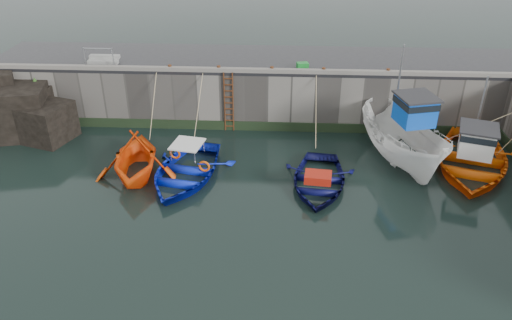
# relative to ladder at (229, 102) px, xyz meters

# --- Properties ---
(ground) EXTENTS (120.00, 120.00, 0.00)m
(ground) POSITION_rel_ladder_xyz_m (2.00, -9.91, -1.59)
(ground) COLOR black
(ground) RESTS_ON ground
(quay_back) EXTENTS (30.00, 5.00, 3.00)m
(quay_back) POSITION_rel_ladder_xyz_m (2.00, 2.59, -0.09)
(quay_back) COLOR slate
(quay_back) RESTS_ON ground
(road_back) EXTENTS (30.00, 5.00, 0.16)m
(road_back) POSITION_rel_ladder_xyz_m (2.00, 2.59, 1.49)
(road_back) COLOR black
(road_back) RESTS_ON quay_back
(kerb_back) EXTENTS (30.00, 0.30, 0.20)m
(kerb_back) POSITION_rel_ladder_xyz_m (2.00, 0.24, 1.67)
(kerb_back) COLOR slate
(kerb_back) RESTS_ON road_back
(algae_back) EXTENTS (30.00, 0.08, 0.50)m
(algae_back) POSITION_rel_ladder_xyz_m (2.00, 0.05, -1.34)
(algae_back) COLOR black
(algae_back) RESTS_ON ground
(rock_outcrop) EXTENTS (5.85, 4.24, 3.41)m
(rock_outcrop) POSITION_rel_ladder_xyz_m (-10.92, -0.80, -0.33)
(rock_outcrop) COLOR black
(rock_outcrop) RESTS_ON ground
(ladder) EXTENTS (0.51, 0.08, 3.20)m
(ladder) POSITION_rel_ladder_xyz_m (0.00, 0.00, 0.00)
(ladder) COLOR #3F1E0F
(ladder) RESTS_ON ground
(boat_near_white) EXTENTS (4.44, 4.97, 2.37)m
(boat_near_white) POSITION_rel_ladder_xyz_m (-3.69, -4.84, -1.59)
(boat_near_white) COLOR #FF540D
(boat_near_white) RESTS_ON ground
(boat_near_white_rope) EXTENTS (0.04, 3.56, 3.10)m
(boat_near_white_rope) POSITION_rel_ladder_xyz_m (-3.69, -1.13, -1.59)
(boat_near_white_rope) COLOR tan
(boat_near_white_rope) RESTS_ON ground
(boat_near_blue) EXTENTS (4.81, 6.05, 1.13)m
(boat_near_blue) POSITION_rel_ladder_xyz_m (-1.49, -4.92, -1.59)
(boat_near_blue) COLOR #0D24D0
(boat_near_blue) RESTS_ON ground
(boat_near_blue_rope) EXTENTS (0.04, 3.61, 3.10)m
(boat_near_blue_rope) POSITION_rel_ladder_xyz_m (-1.49, -1.17, -1.59)
(boat_near_blue_rope) COLOR tan
(boat_near_blue_rope) RESTS_ON ground
(boat_near_navy) EXTENTS (3.94, 5.15, 0.99)m
(boat_near_navy) POSITION_rel_ladder_xyz_m (4.41, -5.30, -1.59)
(boat_near_navy) COLOR #0B0C45
(boat_near_navy) RESTS_ON ground
(boat_near_navy_rope) EXTENTS (0.04, 3.89, 3.10)m
(boat_near_navy_rope) POSITION_rel_ladder_xyz_m (4.41, -1.36, -1.59)
(boat_near_navy_rope) COLOR tan
(boat_near_navy_rope) RESTS_ON ground
(boat_far_white) EXTENTS (4.12, 7.16, 5.60)m
(boat_far_white) POSITION_rel_ladder_xyz_m (8.41, -2.94, -0.50)
(boat_far_white) COLOR white
(boat_far_white) RESTS_ON ground
(boat_far_orange) EXTENTS (6.55, 7.77, 4.37)m
(boat_far_orange) POSITION_rel_ladder_xyz_m (11.49, -3.37, -1.15)
(boat_far_orange) COLOR #FF630D
(boat_far_orange) RESTS_ON ground
(fish_crate) EXTENTS (0.65, 0.52, 0.30)m
(fish_crate) POSITION_rel_ladder_xyz_m (3.76, 1.00, 1.72)
(fish_crate) COLOR #178229
(fish_crate) RESTS_ON road_back
(railing) EXTENTS (1.60, 1.05, 1.00)m
(railing) POSITION_rel_ladder_xyz_m (-6.75, 1.33, 1.77)
(railing) COLOR #A5A8AD
(railing) RESTS_ON road_back
(bollard_a) EXTENTS (0.18, 0.18, 0.28)m
(bollard_a) POSITION_rel_ladder_xyz_m (-3.00, 0.34, 1.71)
(bollard_a) COLOR #3F1E0F
(bollard_a) RESTS_ON road_back
(bollard_b) EXTENTS (0.18, 0.18, 0.28)m
(bollard_b) POSITION_rel_ladder_xyz_m (-0.50, 0.34, 1.71)
(bollard_b) COLOR #3F1E0F
(bollard_b) RESTS_ON road_back
(bollard_c) EXTENTS (0.18, 0.18, 0.28)m
(bollard_c) POSITION_rel_ladder_xyz_m (2.20, 0.34, 1.71)
(bollard_c) COLOR #3F1E0F
(bollard_c) RESTS_ON road_back
(bollard_d) EXTENTS (0.18, 0.18, 0.28)m
(bollard_d) POSITION_rel_ladder_xyz_m (4.80, 0.34, 1.71)
(bollard_d) COLOR #3F1E0F
(bollard_d) RESTS_ON road_back
(bollard_e) EXTENTS (0.18, 0.18, 0.28)m
(bollard_e) POSITION_rel_ladder_xyz_m (8.00, 0.34, 1.71)
(bollard_e) COLOR #3F1E0F
(bollard_e) RESTS_ON road_back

